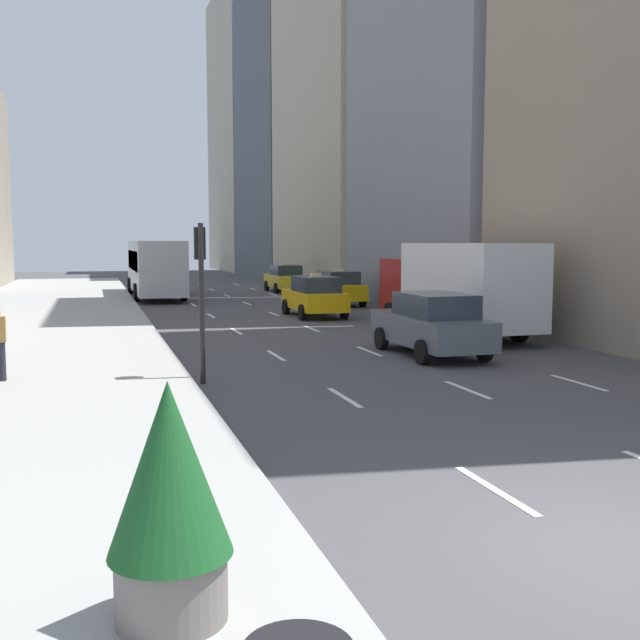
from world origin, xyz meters
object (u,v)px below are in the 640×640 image
(planter_with_shrub, at_px, (170,498))
(box_truck, at_px, (456,285))
(sedan_black_near, at_px, (432,324))
(taxi_lead, at_px, (285,278))
(taxi_third, at_px, (337,288))
(city_bus, at_px, (155,266))
(traffic_light_pole, at_px, (201,277))
(taxi_second, at_px, (315,296))

(planter_with_shrub, bearing_deg, box_truck, 56.65)
(sedan_black_near, height_order, box_truck, box_truck)
(taxi_lead, bearing_deg, taxi_third, -90.00)
(sedan_black_near, height_order, planter_with_shrub, planter_with_shrub)
(city_bus, relative_size, traffic_light_pole, 3.22)
(sedan_black_near, height_order, traffic_light_pole, traffic_light_pole)
(taxi_second, xyz_separation_m, box_truck, (2.80, -7.54, 0.83))
(box_truck, distance_m, traffic_light_pole, 11.45)
(taxi_third, height_order, traffic_light_pole, traffic_light_pole)
(planter_with_shrub, height_order, traffic_light_pole, traffic_light_pole)
(taxi_second, distance_m, sedan_black_near, 11.57)
(taxi_third, distance_m, sedan_black_near, 17.17)
(taxi_third, relative_size, city_bus, 0.38)
(box_truck, xyz_separation_m, traffic_light_pole, (-9.55, -6.27, 0.70))
(sedan_black_near, bearing_deg, traffic_light_pole, -161.66)
(taxi_second, bearing_deg, box_truck, -69.63)
(planter_with_shrub, bearing_deg, taxi_second, 70.98)
(taxi_third, relative_size, planter_with_shrub, 2.26)
(taxi_third, bearing_deg, taxi_second, -117.57)
(taxi_lead, distance_m, box_truck, 23.65)
(taxi_third, relative_size, sedan_black_near, 0.94)
(taxi_second, xyz_separation_m, planter_with_shrub, (-8.54, -24.77, 0.27))
(taxi_second, xyz_separation_m, city_bus, (-5.61, 13.66, 0.91))
(taxi_lead, relative_size, city_bus, 0.38)
(box_truck, relative_size, planter_with_shrub, 4.31)
(taxi_second, bearing_deg, city_bus, 112.33)
(traffic_light_pole, bearing_deg, city_bus, 87.63)
(sedan_black_near, bearing_deg, taxi_third, 80.61)
(taxi_lead, xyz_separation_m, taxi_second, (-2.80, -16.09, 0.00))
(taxi_third, xyz_separation_m, traffic_light_pole, (-9.55, -19.17, 1.53))
(taxi_second, bearing_deg, sedan_black_near, -90.00)
(taxi_second, xyz_separation_m, taxi_third, (2.80, 5.36, 0.00))
(taxi_lead, bearing_deg, box_truck, -90.00)
(box_truck, bearing_deg, taxi_lead, 90.00)
(box_truck, xyz_separation_m, planter_with_shrub, (-11.34, -17.22, -0.56))
(taxi_third, height_order, box_truck, box_truck)
(taxi_lead, height_order, city_bus, city_bus)
(taxi_lead, xyz_separation_m, city_bus, (-8.41, -2.43, 0.91))
(taxi_lead, bearing_deg, planter_with_shrub, -105.51)
(taxi_lead, height_order, sedan_black_near, taxi_lead)
(taxi_second, xyz_separation_m, sedan_black_near, (0.00, -11.57, 0.02))
(city_bus, bearing_deg, taxi_second, -67.67)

